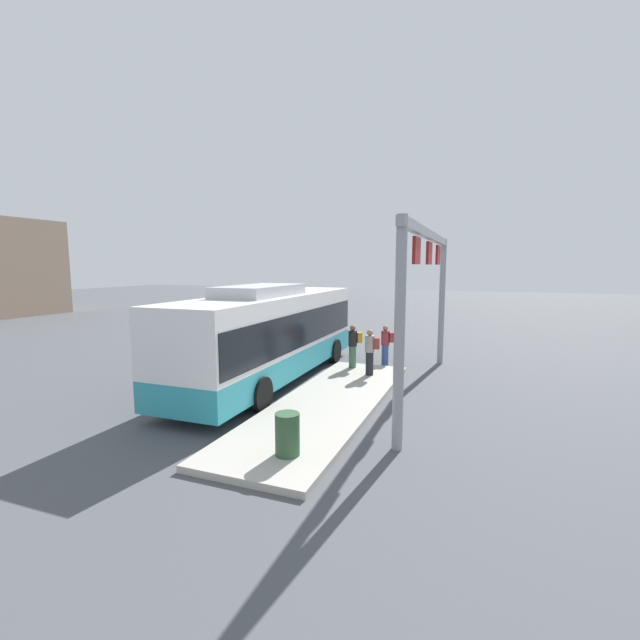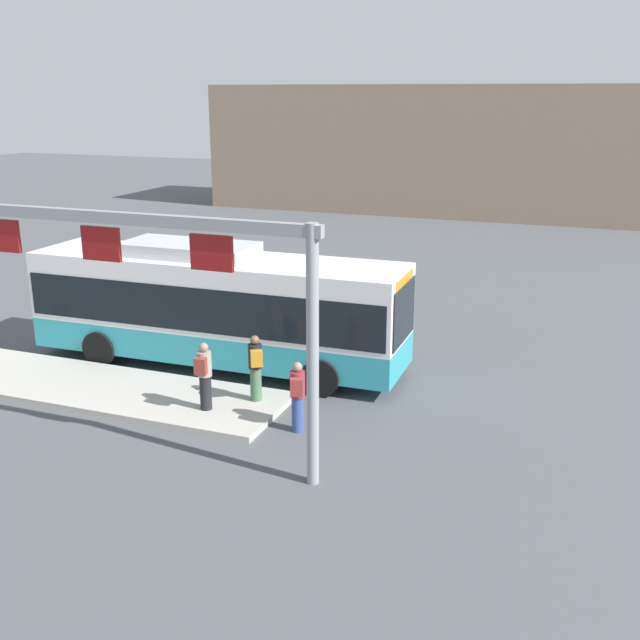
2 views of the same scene
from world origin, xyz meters
TOP-DOWN VIEW (x-y plane):
  - ground_plane at (0.00, 0.00)m, footprint 120.00×120.00m
  - platform_curb at (-1.96, -2.90)m, footprint 10.00×2.80m
  - bus_main at (-0.01, -0.00)m, footprint 10.71×2.83m
  - person_boarding at (2.30, -2.35)m, footprint 0.54×0.60m
  - person_waiting_near at (3.79, -3.31)m, footprint 0.46×0.59m
  - person_waiting_mid at (1.40, -3.27)m, footprint 0.39×0.56m
  - platform_sign_gantry at (0.37, -5.37)m, footprint 9.59×0.24m
  - trash_bin at (-5.70, -3.35)m, footprint 0.52×0.52m

SIDE VIEW (x-z plane):
  - ground_plane at x=0.00m, z-range 0.00..0.00m
  - platform_curb at x=-1.96m, z-range 0.00..0.16m
  - trash_bin at x=-5.70m, z-range 0.16..1.06m
  - person_waiting_near at x=3.79m, z-range 0.06..1.73m
  - person_boarding at x=2.30m, z-range 0.22..1.89m
  - person_waiting_mid at x=1.40m, z-range 0.22..1.89m
  - bus_main at x=-0.01m, z-range 0.08..3.54m
  - platform_sign_gantry at x=0.37m, z-range 1.17..6.37m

